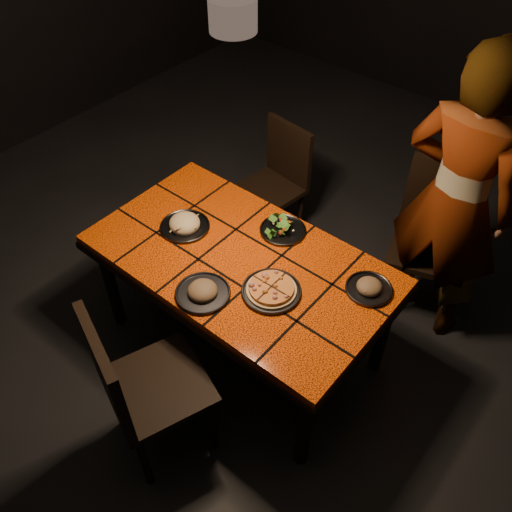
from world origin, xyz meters
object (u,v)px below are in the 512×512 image
Objects in this scene: chair_far_left at (278,176)px; plate_pizza at (271,290)px; dining_table at (240,268)px; chair_near at (137,385)px; chair_far_right at (434,229)px; diner at (454,202)px; plate_pasta at (185,224)px.

chair_far_left is 2.90× the size of plate_pizza.
dining_table is 1.87× the size of chair_far_left.
chair_near is 1.02× the size of chair_far_right.
diner reaches higher than dining_table.
plate_pasta is (-1.11, -0.95, -0.14)m from diner.
diner reaches higher than plate_pasta.
plate_pizza is at bearing -17.11° from dining_table.
dining_table is at bearing -138.66° from chair_far_right.
chair_near reaches higher than plate_pizza.
chair_near is 3.64× the size of plate_pasta.
plate_pizza is at bearing -46.72° from chair_far_left.
plate_pasta reaches higher than plate_pizza.
chair_near is 0.93m from plate_pasta.
chair_far_right is at bearing -86.51° from chair_near.
diner is (0.10, -0.13, 0.34)m from chair_far_right.
dining_table is 0.81m from chair_near.
chair_near reaches higher than chair_far_left.
chair_far_left is 3.13× the size of plate_pasta.
chair_far_right is 3.58× the size of plate_pasta.
plate_pasta is at bearing -151.36° from chair_far_right.
chair_near is at bearing -106.78° from plate_pizza.
chair_far_left is at bearing 167.24° from chair_far_right.
chair_far_right is at bearing 12.59° from chair_far_left.
plate_pizza is at bearing -86.46° from chair_near.
plate_pizza is at bearing 69.46° from diner.
dining_table is at bearing -65.39° from chair_near.
chair_far_right is at bearing -49.56° from diner.
chair_near reaches higher than chair_far_right.
diner is 6.57× the size of plate_pasta.
chair_far_left is 1.02m from plate_pasta.
chair_far_left is 1.11m from chair_far_right.
plate_pizza is (0.76, -1.04, 0.27)m from chair_far_left.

